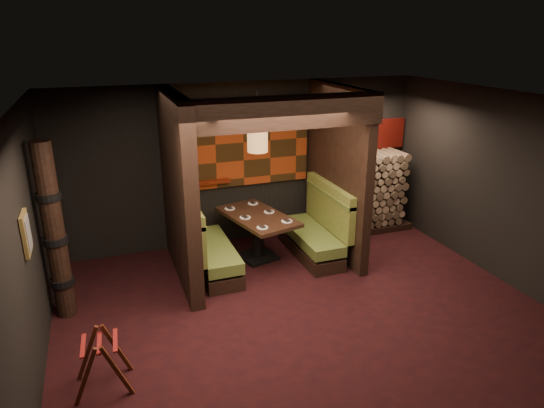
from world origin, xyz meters
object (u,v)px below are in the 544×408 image
at_px(dining_table, 257,228).
at_px(luggage_rack, 102,360).
at_px(pendant_lamp, 257,137).
at_px(firewood_stack, 366,192).
at_px(booth_bench_left, 207,249).
at_px(booth_bench_right, 316,232).
at_px(totem_column, 55,234).

relative_size(dining_table, luggage_rack, 2.39).
xyz_separation_m(pendant_lamp, firewood_stack, (2.35, 0.56, -1.34)).
distance_m(dining_table, luggage_rack, 3.53).
bearing_deg(booth_bench_left, luggage_rack, -126.59).
xyz_separation_m(booth_bench_right, pendant_lamp, (-0.99, 0.14, 1.69)).
bearing_deg(firewood_stack, dining_table, -167.64).
bearing_deg(booth_bench_right, pendant_lamp, 172.23).
relative_size(luggage_rack, totem_column, 0.29).
xyz_separation_m(dining_table, totem_column, (-2.99, -0.74, 0.64)).
distance_m(booth_bench_right, luggage_rack, 4.20).
distance_m(booth_bench_right, pendant_lamp, 1.96).
height_order(dining_table, firewood_stack, firewood_stack).
bearing_deg(dining_table, totem_column, -166.17).
distance_m(luggage_rack, firewood_stack, 5.73).
xyz_separation_m(pendant_lamp, luggage_rack, (-2.56, -2.37, -1.75)).
xyz_separation_m(booth_bench_left, dining_table, (0.90, 0.19, 0.15)).
xyz_separation_m(booth_bench_left, firewood_stack, (3.25, 0.70, 0.35)).
relative_size(pendant_lamp, totem_column, 0.41).
height_order(luggage_rack, totem_column, totem_column).
bearing_deg(dining_table, booth_bench_left, -168.34).
relative_size(booth_bench_left, totem_column, 0.67).
bearing_deg(firewood_stack, luggage_rack, -149.12).
xyz_separation_m(booth_bench_right, dining_table, (-0.99, 0.19, 0.15)).
distance_m(dining_table, pendant_lamp, 1.54).
bearing_deg(booth_bench_left, dining_table, 11.66).
height_order(dining_table, totem_column, totem_column).
relative_size(pendant_lamp, firewood_stack, 0.57).
bearing_deg(dining_table, luggage_rack, -136.59).
distance_m(booth_bench_left, pendant_lamp, 1.92).
distance_m(booth_bench_right, totem_column, 4.10).
height_order(booth_bench_right, firewood_stack, firewood_stack).
relative_size(luggage_rack, firewood_stack, 0.40).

